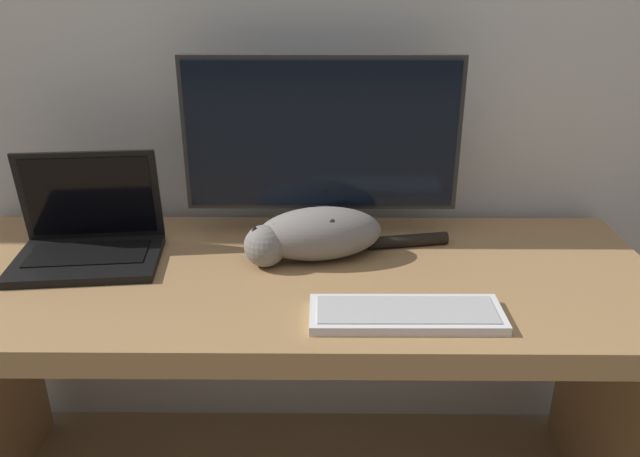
% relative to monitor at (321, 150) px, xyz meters
% --- Properties ---
extents(wall_back, '(6.40, 0.06, 2.60)m').
position_rel_monitor_xyz_m(wall_back, '(-0.07, 0.21, 0.33)').
color(wall_back, silver).
rests_on(wall_back, ground_plane).
extents(desk, '(1.74, 0.68, 0.73)m').
position_rel_monitor_xyz_m(desk, '(-0.07, -0.19, -0.38)').
color(desk, '#A37A4C').
rests_on(desk, ground_plane).
extents(monitor, '(0.69, 0.24, 0.47)m').
position_rel_monitor_xyz_m(monitor, '(0.00, 0.00, 0.00)').
color(monitor, '#282828').
rests_on(monitor, desk).
extents(laptop, '(0.37, 0.28, 0.26)m').
position_rel_monitor_xyz_m(laptop, '(-0.57, -0.12, -0.19)').
color(laptop, black).
rests_on(laptop, desk).
extents(external_keyboard, '(0.40, 0.14, 0.02)m').
position_rel_monitor_xyz_m(external_keyboard, '(0.18, -0.40, -0.23)').
color(external_keyboard, white).
rests_on(external_keyboard, desk).
extents(cat, '(0.51, 0.20, 0.13)m').
position_rel_monitor_xyz_m(cat, '(-0.01, -0.12, -0.18)').
color(cat, gray).
rests_on(cat, desk).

